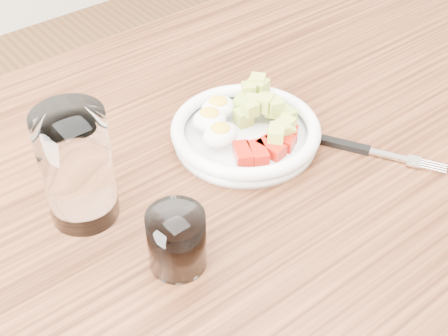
# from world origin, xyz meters

# --- Properties ---
(dining_table) EXTENTS (1.50, 0.90, 0.77)m
(dining_table) POSITION_xyz_m (0.00, 0.00, 0.67)
(dining_table) COLOR brown
(dining_table) RESTS_ON ground
(bowl) EXTENTS (0.22, 0.22, 0.05)m
(bowl) POSITION_xyz_m (0.07, 0.07, 0.79)
(bowl) COLOR white
(bowl) RESTS_ON dining_table
(fork) EXTENTS (0.12, 0.18, 0.01)m
(fork) POSITION_xyz_m (0.18, -0.05, 0.77)
(fork) COLOR black
(fork) RESTS_ON dining_table
(water_glass) EXTENTS (0.09, 0.09, 0.15)m
(water_glass) POSITION_xyz_m (-0.18, 0.08, 0.85)
(water_glass) COLOR white
(water_glass) RESTS_ON dining_table
(coffee_glass) EXTENTS (0.07, 0.07, 0.08)m
(coffee_glass) POSITION_xyz_m (-0.13, -0.06, 0.81)
(coffee_glass) COLOR white
(coffee_glass) RESTS_ON dining_table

